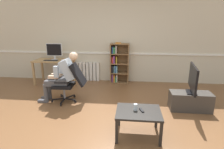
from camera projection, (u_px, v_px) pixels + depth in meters
name	position (u px, v px, depth m)	size (l,w,h in m)	color
ground_plane	(100.00, 120.00, 3.61)	(18.00, 18.00, 0.00)	brown
back_wall	(113.00, 40.00, 5.79)	(12.00, 0.13, 2.70)	beige
computer_desk	(54.00, 63.00, 5.69)	(1.18, 0.64, 0.76)	tan
imac_monitor	(54.00, 50.00, 5.65)	(0.50, 0.14, 0.50)	silver
keyboard	(51.00, 60.00, 5.52)	(0.42, 0.12, 0.02)	black
computer_mouse	(62.00, 60.00, 5.50)	(0.06, 0.10, 0.03)	white
bookshelf	(118.00, 64.00, 5.77)	(0.58, 0.29, 1.28)	brown
radiator	(88.00, 71.00, 6.05)	(0.79, 0.08, 0.62)	white
office_chair	(70.00, 81.00, 4.34)	(0.85, 0.62, 0.95)	black
person_seated	(62.00, 76.00, 4.32)	(1.01, 0.40, 1.22)	#4C4C51
tv_stand	(190.00, 101.00, 3.99)	(0.87, 0.38, 0.40)	#3D3833
tv_screen	(193.00, 79.00, 3.85)	(0.25, 0.92, 0.59)	black
coffee_table	(138.00, 114.00, 3.02)	(0.74, 0.60, 0.44)	black
drinking_glass	(136.00, 107.00, 3.02)	(0.07, 0.07, 0.11)	silver
spare_remote	(142.00, 110.00, 3.02)	(0.04, 0.15, 0.02)	black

